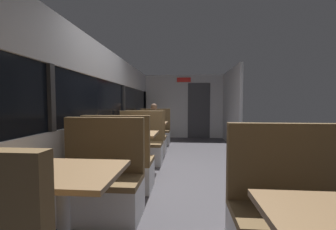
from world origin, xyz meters
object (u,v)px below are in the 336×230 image
Objects in this scene: bench_near_window_facing_entry at (99,187)px; seated_passenger at (154,127)px; bench_mid_window_facing_entry at (140,148)px; bench_front_aisle_facing_entry at (293,225)px; dining_table_near_window at (63,183)px; dining_table_far_window at (151,126)px; bench_mid_window_facing_end at (120,167)px; bench_far_window_facing_entry at (155,133)px; dining_table_mid_window at (132,138)px; bench_far_window_facing_end at (146,141)px.

seated_passenger reaches higher than bench_near_window_facing_entry.
bench_front_aisle_facing_entry is (1.79, -2.74, 0.00)m from bench_mid_window_facing_entry.
dining_table_near_window is at bearing -90.00° from bench_near_window_facing_entry.
bench_near_window_facing_entry is 1.89m from bench_front_aisle_facing_entry.
dining_table_far_window is (0.00, 4.27, 0.00)m from dining_table_near_window.
bench_far_window_facing_entry is at bearing 90.00° from bench_mid_window_facing_end.
bench_near_window_facing_entry is 1.47m from dining_table_mid_window.
dining_table_mid_window is 0.82× the size of bench_far_window_facing_entry.
dining_table_far_window is (0.00, 2.84, 0.31)m from bench_mid_window_facing_end.
seated_passenger reaches higher than bench_far_window_facing_entry.
seated_passenger reaches higher than bench_mid_window_facing_entry.
bench_mid_window_facing_entry reaches higher than dining_table_near_window.
bench_mid_window_facing_end is 3.47m from seated_passenger.
bench_far_window_facing_end is 1.34m from seated_passenger.
seated_passenger is at bearing 90.00° from dining_table_mid_window.
bench_mid_window_facing_entry is 1.00× the size of bench_far_window_facing_end.
bench_far_window_facing_entry is at bearing 90.00° from bench_near_window_facing_entry.
bench_far_window_facing_end and bench_far_window_facing_entry have the same top height.
bench_near_window_facing_entry and bench_mid_window_facing_end have the same top height.
dining_table_mid_window is 2.76m from seated_passenger.
bench_far_window_facing_end reaches higher than dining_table_far_window.
bench_mid_window_facing_end is 1.40m from bench_mid_window_facing_entry.
bench_far_window_facing_end is at bearing 90.00° from bench_near_window_facing_entry.
bench_mid_window_facing_end is at bearing 90.00° from dining_table_near_window.
bench_near_window_facing_entry is at bearing 90.00° from dining_table_near_window.
bench_far_window_facing_end is (0.00, 3.57, -0.31)m from dining_table_near_window.
bench_mid_window_facing_entry is (0.00, 1.40, 0.00)m from bench_mid_window_facing_end.
bench_front_aisle_facing_entry is (1.79, -0.60, 0.00)m from bench_near_window_facing_entry.
dining_table_near_window is at bearing -90.00° from dining_table_mid_window.
bench_mid_window_facing_end is at bearing 143.24° from bench_front_aisle_facing_entry.
seated_passenger is (0.00, 3.46, 0.21)m from bench_mid_window_facing_end.
bench_far_window_facing_entry is at bearing 90.00° from dining_table_mid_window.
seated_passenger is at bearing 90.00° from dining_table_far_window.
bench_near_window_facing_entry is 0.74m from bench_mid_window_facing_end.
bench_mid_window_facing_entry is 0.87× the size of seated_passenger.
bench_far_window_facing_end is at bearing -90.00° from bench_far_window_facing_entry.
bench_near_window_facing_entry is (0.00, 0.70, -0.31)m from dining_table_near_window.
bench_far_window_facing_end is (0.00, 1.44, -0.31)m from dining_table_mid_window.
bench_front_aisle_facing_entry is at bearing -36.76° from bench_mid_window_facing_end.
bench_near_window_facing_entry and bench_far_window_facing_end have the same top height.
dining_table_mid_window is 0.82× the size of bench_front_aisle_facing_entry.
bench_mid_window_facing_entry is (0.00, 2.84, -0.31)m from dining_table_near_window.
dining_table_mid_window is 0.77m from bench_mid_window_facing_end.
bench_front_aisle_facing_entry is (1.79, 0.10, -0.31)m from dining_table_near_window.
dining_table_near_window is at bearing -176.82° from bench_front_aisle_facing_entry.
bench_far_window_facing_entry is 0.22m from seated_passenger.
dining_table_near_window is 1.47m from bench_mid_window_facing_end.
dining_table_mid_window is 1.00× the size of dining_table_far_window.
dining_table_far_window is at bearing 90.00° from dining_table_mid_window.
dining_table_far_window is 4.55m from bench_front_aisle_facing_entry.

